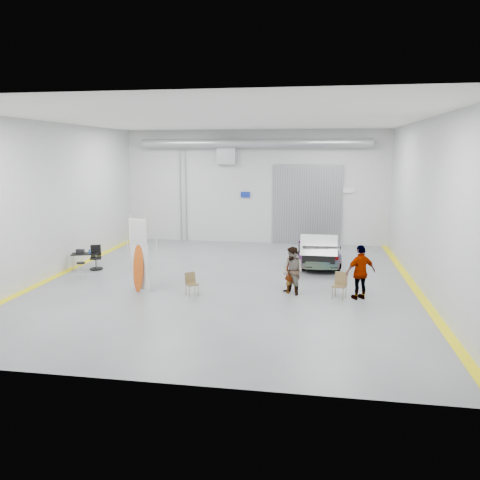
# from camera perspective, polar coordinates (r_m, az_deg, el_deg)

# --- Properties ---
(ground) EXTENTS (16.00, 16.00, 0.00)m
(ground) POSITION_cam_1_polar(r_m,az_deg,el_deg) (17.80, -1.54, -5.11)
(ground) COLOR slate
(ground) RESTS_ON ground
(room_shell) EXTENTS (14.02, 16.18, 6.01)m
(room_shell) POSITION_cam_1_polar(r_m,az_deg,el_deg) (19.29, 0.34, 8.40)
(room_shell) COLOR #BBBDC0
(room_shell) RESTS_ON ground
(sedan_car) EXTENTS (1.98, 4.41, 1.25)m
(sedan_car) POSITION_cam_1_polar(r_m,az_deg,el_deg) (20.82, 9.53, -1.16)
(sedan_car) COLOR silver
(sedan_car) RESTS_ON ground
(person_a) EXTENTS (0.67, 0.55, 1.56)m
(person_a) POSITION_cam_1_polar(r_m,az_deg,el_deg) (16.33, 6.44, -3.79)
(person_a) COLOR #967452
(person_a) RESTS_ON ground
(person_b) EXTENTS (1.03, 1.00, 1.67)m
(person_b) POSITION_cam_1_polar(r_m,az_deg,el_deg) (16.15, 6.46, -3.77)
(person_b) COLOR slate
(person_b) RESTS_ON ground
(person_c) EXTENTS (1.15, 0.88, 1.85)m
(person_c) POSITION_cam_1_polar(r_m,az_deg,el_deg) (16.03, 14.49, -3.82)
(person_c) COLOR #9F4A35
(person_c) RESTS_ON ground
(surfboard_display) EXTENTS (0.75, 0.39, 2.76)m
(surfboard_display) POSITION_cam_1_polar(r_m,az_deg,el_deg) (16.62, -12.04, -2.52)
(surfboard_display) COLOR white
(surfboard_display) RESTS_ON ground
(folding_chair_near) EXTENTS (0.51, 0.56, 0.78)m
(folding_chair_near) POSITION_cam_1_polar(r_m,az_deg,el_deg) (16.17, -5.85, -5.90)
(folding_chair_near) COLOR brown
(folding_chair_near) RESTS_ON ground
(folding_chair_far) EXTENTS (0.53, 0.56, 0.89)m
(folding_chair_far) POSITION_cam_1_polar(r_m,az_deg,el_deg) (16.06, 11.99, -6.09)
(folding_chair_far) COLOR brown
(folding_chair_far) RESTS_ON ground
(shop_stool) EXTENTS (0.34, 0.34, 0.66)m
(shop_stool) POSITION_cam_1_polar(r_m,az_deg,el_deg) (19.13, -18.78, -3.56)
(shop_stool) COLOR black
(shop_stool) RESTS_ON ground
(work_table) EXTENTS (1.18, 0.84, 0.87)m
(work_table) POSITION_cam_1_polar(r_m,az_deg,el_deg) (20.65, -18.54, -1.55)
(work_table) COLOR #97999F
(work_table) RESTS_ON ground
(office_chair) EXTENTS (0.57, 0.60, 1.00)m
(office_chair) POSITION_cam_1_polar(r_m,az_deg,el_deg) (20.48, -17.08, -2.22)
(office_chair) COLOR black
(office_chair) RESTS_ON ground
(trunk_lid) EXTENTS (1.46, 0.89, 0.04)m
(trunk_lid) POSITION_cam_1_polar(r_m,az_deg,el_deg) (18.82, 9.61, -0.41)
(trunk_lid) COLOR silver
(trunk_lid) RESTS_ON sedan_car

